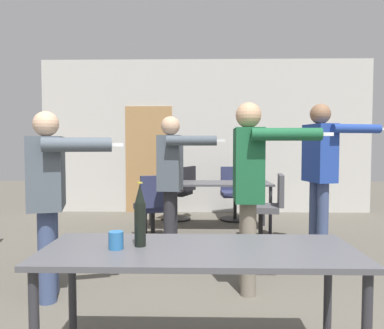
% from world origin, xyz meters
% --- Properties ---
extents(back_wall, '(6.33, 0.12, 2.94)m').
position_xyz_m(back_wall, '(-0.03, 5.76, 1.46)').
color(back_wall, beige).
rests_on(back_wall, ground_plane).
extents(conference_table_near, '(1.73, 0.67, 0.73)m').
position_xyz_m(conference_table_near, '(-0.11, 0.54, 0.65)').
color(conference_table_near, '#4C4C51').
rests_on(conference_table_near, ground_plane).
extents(conference_table_far, '(1.95, 0.71, 0.73)m').
position_xyz_m(conference_table_far, '(0.00, 4.21, 0.66)').
color(conference_table_far, '#4C4C51').
rests_on(conference_table_far, ground_plane).
extents(person_near_casual, '(0.75, 0.69, 1.63)m').
position_xyz_m(person_near_casual, '(-0.43, 2.78, 0.98)').
color(person_near_casual, '#28282D').
rests_on(person_near_casual, ground_plane).
extents(person_right_polo, '(0.86, 0.67, 1.58)m').
position_xyz_m(person_right_polo, '(-1.38, 1.61, 0.94)').
color(person_right_polo, '#3D4C75').
rests_on(person_right_polo, ground_plane).
extents(person_center_tall, '(0.89, 0.61, 1.79)m').
position_xyz_m(person_center_tall, '(1.32, 2.95, 1.09)').
color(person_center_tall, '#3D4C75').
rests_on(person_center_tall, ground_plane).
extents(person_left_plaid, '(0.76, 0.65, 1.67)m').
position_xyz_m(person_left_plaid, '(0.33, 1.78, 1.01)').
color(person_left_plaid, slate).
rests_on(person_left_plaid, ground_plane).
extents(office_chair_mid_tucked, '(0.58, 0.52, 0.91)m').
position_xyz_m(office_chair_mid_tucked, '(0.79, 3.51, 0.42)').
color(office_chair_mid_tucked, black).
rests_on(office_chair_mid_tucked, ground_plane).
extents(office_chair_far_left, '(0.65, 0.61, 0.94)m').
position_xyz_m(office_chair_far_left, '(-0.46, 4.94, 0.44)').
color(office_chair_far_left, black).
rests_on(office_chair_far_left, ground_plane).
extents(office_chair_near_pushed, '(0.52, 0.56, 0.91)m').
position_xyz_m(office_chair_near_pushed, '(0.50, 5.04, 0.42)').
color(office_chair_near_pushed, black).
rests_on(office_chair_near_pushed, ground_plane).
extents(office_chair_side_rolled, '(0.60, 0.64, 0.90)m').
position_xyz_m(office_chair_side_rolled, '(-0.73, 3.53, 0.42)').
color(office_chair_side_rolled, black).
rests_on(office_chair_side_rolled, ground_plane).
extents(beer_bottle, '(0.06, 0.06, 0.36)m').
position_xyz_m(beer_bottle, '(-0.44, 0.57, 0.90)').
color(beer_bottle, black).
rests_on(beer_bottle, conference_table_near).
extents(drink_cup, '(0.08, 0.08, 0.10)m').
position_xyz_m(drink_cup, '(-0.57, 0.51, 0.78)').
color(drink_cup, '#2866A3').
rests_on(drink_cup, conference_table_near).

